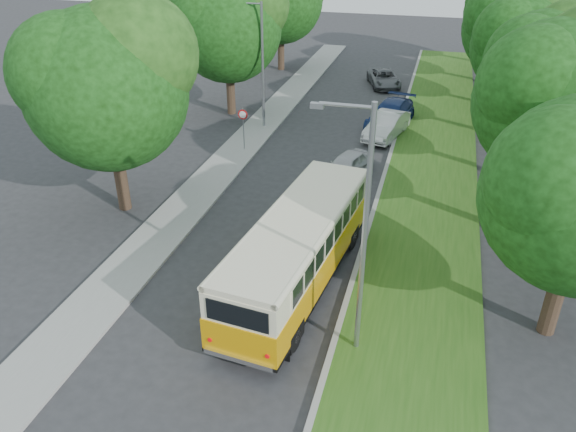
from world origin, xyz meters
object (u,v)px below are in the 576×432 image
(lamppost_far, at_px, (261,61))
(vintage_bus, at_px, (298,251))
(car_grey, at_px, (384,78))
(car_white, at_px, (387,125))
(car_silver, at_px, (347,165))
(car_blue, at_px, (390,114))
(lamppost_near, at_px, (362,229))

(lamppost_far, relative_size, vintage_bus, 0.76)
(car_grey, bearing_deg, car_white, -100.21)
(vintage_bus, height_order, car_silver, vintage_bus)
(vintage_bus, relative_size, car_white, 2.21)
(car_blue, bearing_deg, vintage_bus, -83.63)
(vintage_bus, xyz_separation_m, car_grey, (-0.15, 26.85, -0.84))
(lamppost_far, relative_size, car_silver, 2.09)
(lamppost_near, bearing_deg, car_blue, 93.32)
(lamppost_far, xyz_separation_m, car_white, (7.70, 0.32, -3.39))
(car_silver, bearing_deg, lamppost_near, -59.34)
(vintage_bus, height_order, car_grey, vintage_bus)
(vintage_bus, bearing_deg, lamppost_far, 118.63)
(lamppost_near, distance_m, vintage_bus, 4.76)
(lamppost_near, relative_size, vintage_bus, 0.82)
(vintage_bus, bearing_deg, car_grey, 96.80)
(lamppost_near, xyz_separation_m, car_white, (-1.21, 18.82, -3.64))
(lamppost_near, relative_size, car_silver, 2.23)
(vintage_bus, xyz_separation_m, car_silver, (0.02, 9.85, -0.85))
(car_blue, relative_size, car_grey, 1.19)
(lamppost_far, relative_size, car_blue, 1.43)
(car_silver, relative_size, car_white, 0.81)
(lamppost_far, height_order, car_grey, lamppost_far)
(lamppost_near, height_order, car_white, lamppost_near)
(lamppost_far, height_order, car_white, lamppost_far)
(lamppost_near, relative_size, lamppost_far, 1.07)
(lamppost_near, xyz_separation_m, car_blue, (-1.21, 20.80, -3.60))
(lamppost_near, bearing_deg, car_white, 93.67)
(car_silver, bearing_deg, vintage_bus, -70.60)
(car_silver, relative_size, car_grey, 0.81)
(lamppost_far, xyz_separation_m, car_silver, (6.41, -5.84, -3.50))
(vintage_bus, height_order, car_blue, vintage_bus)
(lamppost_far, relative_size, car_grey, 1.69)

